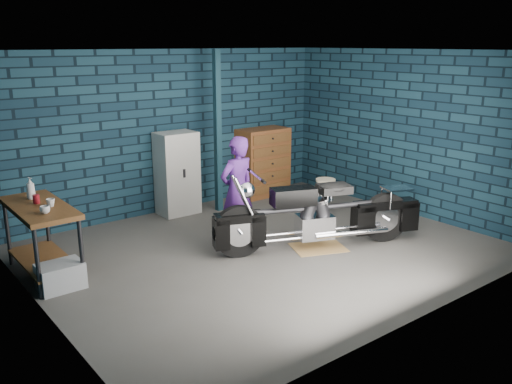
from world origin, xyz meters
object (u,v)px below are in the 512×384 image
person (237,191)px  locker (177,173)px  storage_bin (61,276)px  motorcycle (320,209)px  workbench (43,241)px  tool_chest (263,162)px  shop_stool (325,196)px

person → locker: person is taller
storage_bin → locker: 3.13m
motorcycle → person: (-0.78, 0.86, 0.21)m
workbench → storage_bin: bearing=-87.7°
motorcycle → person: person is taller
person → locker: size_ratio=1.13×
tool_chest → motorcycle: bearing=-112.8°
storage_bin → tool_chest: size_ratio=0.40×
storage_bin → locker: size_ratio=0.37×
workbench → motorcycle: 3.62m
workbench → shop_stool: workbench is taller
workbench → motorcycle: (3.33, -1.42, 0.11)m
motorcycle → locker: bearing=127.5°
person → motorcycle: bearing=128.6°
locker → tool_chest: bearing=0.0°
tool_chest → shop_stool: bearing=-86.3°
workbench → person: person is taller
motorcycle → locker: 2.73m
motorcycle → person: 1.18m
shop_stool → storage_bin: bearing=-177.9°
person → tool_chest: person is taller
storage_bin → locker: locker is taller
workbench → storage_bin: 0.58m
motorcycle → shop_stool: 1.64m
storage_bin → locker: (2.57, 1.70, 0.53)m
workbench → storage_bin: (0.02, -0.50, -0.30)m
tool_chest → shop_stool: tool_chest is taller
shop_stool → locker: bearing=141.6°
workbench → shop_stool: size_ratio=2.33×
person → shop_stool: person is taller
workbench → storage_bin: workbench is taller
person → workbench: bearing=-16.1°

